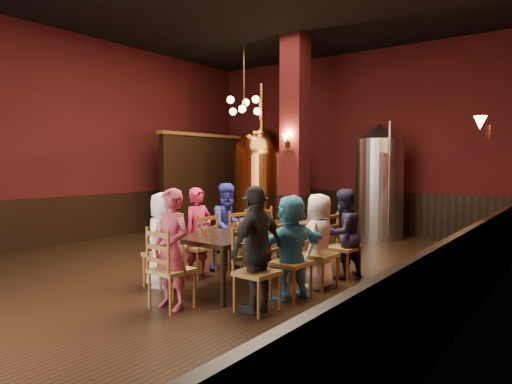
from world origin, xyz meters
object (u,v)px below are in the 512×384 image
Objects in this scene: person_0 at (163,239)px; steel_vessel at (379,181)px; person_2 at (229,226)px; copper_kettle at (262,178)px; dining_table at (256,235)px; rose_vase at (290,208)px; person_1 at (198,233)px.

person_0 is 5.85m from steel_vessel.
person_0 is 0.94× the size of person_2.
copper_kettle reaches higher than person_0.
person_0 is (-0.91, -0.94, -0.03)m from dining_table.
rose_vase is at bearing -90.37° from steel_vessel.
steel_vessel is at bearing -3.22° from person_1.
rose_vase is (-0.06, 1.01, 0.31)m from dining_table.
person_2 is 1.03m from rose_vase.
dining_table is 1.05m from rose_vase.
rose_vase is at bearing 96.98° from dining_table.
rose_vase is (0.86, 1.95, 0.34)m from person_0.
person_1 is (0.04, 0.67, 0.02)m from person_0.
copper_kettle is 4.14m from rose_vase.
person_0 is 0.50× the size of steel_vessel.
person_1 is 0.51× the size of steel_vessel.
person_0 reaches higher than dining_table.
person_1 is at bearing -99.37° from steel_vessel.
copper_kettle is at bearing 128.28° from dining_table.
person_1 reaches higher than dining_table.
dining_table is 0.91m from person_1.
person_2 reaches higher than person_1.
person_0 is at bearing -98.72° from steel_vessel.
rose_vase is at bearing -37.37° from person_0.
person_0 is 3.54× the size of rose_vase.
person_2 is at bearing 158.78° from dining_table.
steel_vessel is at bearing 94.11° from dining_table.
person_1 is 0.37× the size of copper_kettle.
steel_vessel reaches higher than rose_vase.
copper_kettle is at bearing 48.96° from person_2.
copper_kettle reaches higher than rose_vase.
person_0 is 2.15m from rose_vase.
person_0 is 1.33m from person_2.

